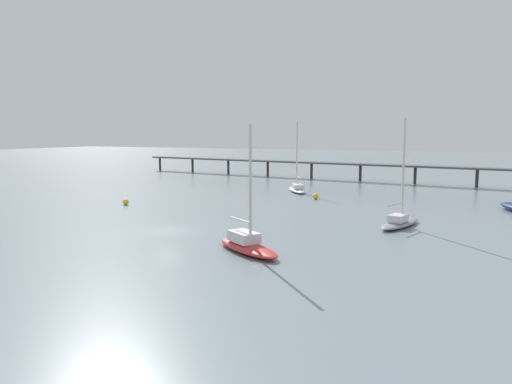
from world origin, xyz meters
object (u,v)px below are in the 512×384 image
sailboat_red (247,244)px  mooring_buoy_outer (316,196)px  pier (467,160)px  sailboat_white (297,188)px  sailboat_gray (400,220)px  mooring_buoy_far (126,202)px

sailboat_red → mooring_buoy_outer: bearing=98.8°
pier → sailboat_white: (-22.32, -17.88, -3.79)m
pier → sailboat_white: bearing=-141.3°
sailboat_gray → sailboat_white: 28.12m
sailboat_red → sailboat_gray: bearing=59.9°
sailboat_white → pier: bearing=38.7°
mooring_buoy_outer → mooring_buoy_far: size_ratio=1.06×
sailboat_gray → sailboat_red: (-8.61, -14.85, 0.02)m
sailboat_white → sailboat_red: 37.52m
sailboat_white → mooring_buoy_far: 25.68m
mooring_buoy_outer → sailboat_white: bearing=127.7°
sailboat_white → mooring_buoy_far: sailboat_white is taller
sailboat_gray → sailboat_red: bearing=-120.1°
pier → sailboat_red: 55.75m
sailboat_red → mooring_buoy_far: (-23.77, 14.83, -0.25)m
sailboat_gray → mooring_buoy_outer: 19.94m
sailboat_gray → mooring_buoy_far: size_ratio=13.55×
sailboat_gray → sailboat_white: sailboat_white is taller
mooring_buoy_far → sailboat_red: bearing=-32.0°
sailboat_gray → mooring_buoy_outer: bearing=131.5°
pier → sailboat_red: size_ratio=9.52×
sailboat_gray → sailboat_white: bearing=130.4°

